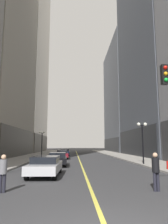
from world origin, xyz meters
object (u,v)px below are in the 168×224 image
car_maroon (62,154)px  street_lamp_left_far (42,138)px  car_silver (45,165)px  pedestrian_in_black_coat (156,168)px  car_blue (65,152)px  pedestrian_in_grey_suit (3,170)px  street_lamp_right_mid (142,134)px  fire_hydrant_right (168,166)px  car_black (58,159)px

car_maroon → street_lamp_left_far: 6.98m
car_silver → pedestrian_in_black_coat: size_ratio=2.77×
car_blue → pedestrian_in_grey_suit: 32.26m
pedestrian_in_black_coat → pedestrian_in_grey_suit: 6.96m
car_blue → street_lamp_right_mid: size_ratio=1.09×
car_maroon → pedestrian_in_black_coat: 23.64m
car_blue → street_lamp_right_mid: bearing=-65.9°
fire_hydrant_right → street_lamp_right_mid: bearing=96.0°
pedestrian_in_black_coat → street_lamp_right_mid: street_lamp_right_mid is taller
car_silver → car_blue: bearing=89.6°
car_silver → fire_hydrant_right: bearing=14.1°
pedestrian_in_black_coat → street_lamp_right_mid: 12.91m
car_black → car_maroon: (-0.09, 10.78, -0.00)m
car_silver → car_blue: 27.19m
pedestrian_in_grey_suit → fire_hydrant_right: 13.21m
fire_hydrant_right → pedestrian_in_grey_suit: bearing=-145.6°
car_silver → car_blue: (0.19, 27.19, -0.00)m
car_blue → street_lamp_right_mid: 22.09m
car_black → street_lamp_right_mid: (8.83, 0.03, 2.54)m
fire_hydrant_right → car_silver: bearing=-165.9°
car_maroon → street_lamp_left_far: bearing=126.6°
pedestrian_in_black_coat → street_lamp_left_far: bearing=108.4°
car_silver → pedestrian_in_black_coat: bearing=-41.7°
street_lamp_right_mid → fire_hydrant_right: size_ratio=5.54×
car_silver → car_maroon: same height
street_lamp_left_far → car_blue: bearing=46.6°
pedestrian_in_black_coat → car_blue: bearing=99.7°
car_maroon → car_blue: (-0.03, 9.29, 0.00)m
car_black → pedestrian_in_black_coat: bearing=-66.1°
car_black → pedestrian_in_grey_suit: (-1.55, -12.16, 0.25)m
car_black → car_blue: size_ratio=0.97×
fire_hydrant_right → car_maroon: bearing=121.3°
car_maroon → street_lamp_right_mid: (8.93, -10.74, 2.54)m
car_black → street_lamp_left_far: size_ratio=1.05×
fire_hydrant_right → pedestrian_in_black_coat: bearing=-117.6°
car_maroon → fire_hydrant_right: car_maroon is taller
street_lamp_right_mid → fire_hydrant_right: 5.55m
car_silver → car_maroon: 17.90m
car_blue → fire_hydrant_right: (9.45, -24.77, -0.32)m
car_blue → fire_hydrant_right: size_ratio=6.02×
car_blue → fire_hydrant_right: bearing=-69.1°
car_blue → street_lamp_right_mid: street_lamp_right_mid is taller
car_black → fire_hydrant_right: car_black is taller
pedestrian_in_grey_suit → street_lamp_left_far: street_lamp_left_far is taller
car_blue → pedestrian_in_black_coat: 32.75m
car_silver → car_black: size_ratio=1.03×
car_blue → car_maroon: bearing=-89.8°
pedestrian_in_grey_suit → street_lamp_left_far: size_ratio=0.38×
street_lamp_right_mid → fire_hydrant_right: (0.50, -4.73, -2.86)m
car_silver → street_lamp_right_mid: 11.88m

